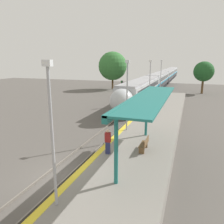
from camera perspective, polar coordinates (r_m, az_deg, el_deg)
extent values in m
plane|color=#56514C|center=(14.40, -13.94, -15.85)|extent=(120.00, 120.00, 0.00)
cube|color=slate|center=(14.74, -16.37, -14.96)|extent=(0.08, 90.00, 0.15)
cube|color=slate|center=(14.02, -11.40, -16.23)|extent=(0.08, 90.00, 0.15)
cube|color=black|center=(35.25, 7.52, 2.99)|extent=(2.52, 17.25, 0.86)
cube|color=#28282D|center=(35.10, 7.56, 4.41)|extent=(2.86, 18.75, 0.91)
cube|color=#198CBF|center=(35.01, 7.59, 5.39)|extent=(2.88, 18.75, 0.31)
cube|color=#B2B7BC|center=(34.90, 7.63, 6.76)|extent=(2.86, 18.75, 1.38)
cube|color=black|center=(34.91, 7.63, 6.65)|extent=(2.89, 17.25, 0.76)
cube|color=#9E9EA3|center=(34.82, 7.68, 8.13)|extent=(2.57, 18.75, 0.30)
cylinder|color=black|center=(28.89, 3.17, 0.38)|extent=(0.12, 0.89, 0.89)
cylinder|color=black|center=(28.53, 5.94, 0.15)|extent=(0.12, 0.89, 0.89)
cylinder|color=black|center=(30.96, 4.34, 1.24)|extent=(0.12, 0.89, 0.89)
cylinder|color=black|center=(30.62, 6.93, 1.04)|extent=(0.12, 0.89, 0.89)
cylinder|color=black|center=(39.97, 7.95, 3.91)|extent=(0.12, 0.89, 0.89)
cylinder|color=black|center=(39.71, 9.98, 3.77)|extent=(0.12, 0.89, 0.89)
cylinder|color=black|center=(42.10, 8.57, 4.37)|extent=(0.12, 0.89, 0.89)
cylinder|color=black|center=(41.85, 10.51, 4.24)|extent=(0.12, 0.89, 0.89)
ellipsoid|color=#B2B7BC|center=(25.03, 2.53, 2.86)|extent=(2.75, 3.06, 2.85)
ellipsoid|color=black|center=(24.59, 2.28, 3.78)|extent=(2.00, 1.79, 1.45)
sphere|color=#F9F4CC|center=(24.18, 1.70, -0.04)|extent=(0.24, 0.24, 0.24)
cube|color=black|center=(54.32, 11.96, 6.45)|extent=(2.52, 17.25, 0.86)
cube|color=#28282D|center=(54.22, 12.01, 7.38)|extent=(2.86, 18.75, 0.91)
cube|color=#198CBF|center=(54.17, 12.04, 8.02)|extent=(2.88, 18.75, 0.31)
cube|color=#B2B7BC|center=(54.10, 12.08, 8.91)|extent=(2.86, 18.75, 1.38)
cube|color=black|center=(54.10, 12.08, 8.83)|extent=(2.89, 17.25, 0.76)
cube|color=#9E9EA3|center=(54.04, 12.13, 9.79)|extent=(2.57, 18.75, 0.30)
cylinder|color=black|center=(47.67, 9.93, 5.36)|extent=(0.12, 0.89, 0.89)
cylinder|color=black|center=(47.45, 11.65, 5.25)|extent=(0.12, 0.89, 0.89)
cylinder|color=black|center=(49.82, 10.37, 5.68)|extent=(0.12, 0.89, 0.89)
cylinder|color=black|center=(49.61, 12.02, 5.58)|extent=(0.12, 0.89, 0.89)
cylinder|color=black|center=(59.08, 11.90, 6.79)|extent=(0.12, 0.89, 0.89)
cylinder|color=black|center=(58.90, 13.30, 6.70)|extent=(0.12, 0.89, 0.89)
cylinder|color=black|center=(61.25, 12.19, 7.00)|extent=(0.12, 0.89, 0.89)
cylinder|color=black|center=(61.08, 13.54, 6.92)|extent=(0.12, 0.89, 0.89)
cube|color=black|center=(73.64, 14.11, 8.09)|extent=(2.52, 17.25, 0.86)
cube|color=#28282D|center=(73.57, 14.15, 8.78)|extent=(2.86, 18.75, 0.91)
cube|color=#198CBF|center=(73.53, 14.18, 9.25)|extent=(2.88, 18.75, 0.31)
cube|color=#B2B7BC|center=(73.48, 14.21, 9.90)|extent=(2.86, 18.75, 1.38)
cube|color=black|center=(73.48, 14.21, 9.85)|extent=(2.89, 17.25, 0.76)
cube|color=#9E9EA3|center=(73.44, 14.25, 10.56)|extent=(2.57, 18.75, 0.30)
cylinder|color=black|center=(66.90, 12.86, 7.49)|extent=(0.12, 0.89, 0.89)
cylinder|color=black|center=(66.74, 14.10, 7.41)|extent=(0.12, 0.89, 0.89)
cylinder|color=black|center=(69.07, 13.09, 7.65)|extent=(0.12, 0.89, 0.89)
cylinder|color=black|center=(68.92, 14.29, 7.57)|extent=(0.12, 0.89, 0.89)
cylinder|color=black|center=(78.40, 13.93, 8.25)|extent=(0.12, 0.89, 0.89)
cylinder|color=black|center=(78.27, 14.99, 8.18)|extent=(0.12, 0.89, 0.89)
cylinder|color=black|center=(80.59, 14.10, 8.37)|extent=(0.12, 0.89, 0.89)
cylinder|color=black|center=(80.46, 15.13, 8.30)|extent=(0.12, 0.89, 0.89)
cube|color=black|center=(93.06, 15.37, 9.05)|extent=(2.52, 17.25, 0.86)
cube|color=#28282D|center=(93.01, 15.40, 9.59)|extent=(2.86, 18.75, 0.91)
cube|color=#198CBF|center=(92.97, 15.43, 9.96)|extent=(2.88, 18.75, 0.31)
cube|color=#B2B7BC|center=(92.93, 15.46, 10.48)|extent=(2.86, 18.75, 1.38)
cube|color=black|center=(92.94, 15.46, 10.44)|extent=(2.89, 17.25, 0.76)
cube|color=#9E9EA3|center=(92.90, 15.49, 10.99)|extent=(2.57, 18.75, 0.30)
cylinder|color=black|center=(86.27, 14.50, 8.65)|extent=(0.12, 0.89, 0.89)
cylinder|color=black|center=(86.15, 15.46, 8.59)|extent=(0.12, 0.89, 0.89)
cylinder|color=black|center=(88.45, 14.64, 8.75)|extent=(0.12, 0.89, 0.89)
cylinder|color=black|center=(88.33, 15.58, 8.69)|extent=(0.12, 0.89, 0.89)
cylinder|color=black|center=(97.82, 15.17, 9.13)|extent=(0.12, 0.89, 0.89)
cylinder|color=black|center=(97.71, 16.02, 9.07)|extent=(0.12, 0.89, 0.89)
cylinder|color=black|center=(100.01, 15.28, 9.20)|extent=(0.12, 0.89, 0.89)
cylinder|color=black|center=(99.90, 16.11, 9.15)|extent=(0.12, 0.89, 0.89)
cube|color=gray|center=(12.57, 2.68, -17.47)|extent=(4.88, 64.00, 0.99)
cube|color=yellow|center=(13.06, -7.00, -13.78)|extent=(0.40, 64.00, 0.01)
cube|color=brown|center=(14.55, 7.73, -9.96)|extent=(0.36, 0.06, 0.42)
cube|color=brown|center=(15.57, 8.60, -8.40)|extent=(0.36, 0.06, 0.42)
cube|color=brown|center=(14.97, 8.21, -8.36)|extent=(0.44, 1.49, 0.03)
cube|color=brown|center=(14.85, 9.00, -7.59)|extent=(0.04, 1.49, 0.44)
cube|color=navy|center=(14.36, -1.09, -9.32)|extent=(0.28, 0.20, 0.81)
cube|color=maroon|center=(14.10, -1.11, -6.60)|extent=(0.36, 0.22, 0.64)
sphere|color=beige|center=(13.96, -1.12, -4.95)|extent=(0.22, 0.22, 0.22)
cylinder|color=#59595E|center=(33.27, 2.55, 4.19)|extent=(0.14, 0.14, 3.25)
cube|color=black|center=(33.01, 2.59, 7.58)|extent=(0.28, 0.20, 0.70)
sphere|color=#1ED833|center=(32.89, 2.53, 7.85)|extent=(0.14, 0.14, 0.14)
sphere|color=#330A0A|center=(32.92, 2.53, 7.27)|extent=(0.14, 0.14, 0.14)
cylinder|color=#9E9EA3|center=(8.96, -15.29, -7.24)|extent=(0.12, 0.12, 5.73)
cube|color=silver|center=(8.42, -16.56, 12.16)|extent=(0.36, 0.20, 0.24)
cylinder|color=#9E9EA3|center=(18.49, 3.94, 3.76)|extent=(0.12, 0.12, 5.73)
cube|color=silver|center=(18.23, 4.10, 13.04)|extent=(0.36, 0.20, 0.24)
cylinder|color=#9E9EA3|center=(28.87, 9.81, 7.07)|extent=(0.12, 0.12, 5.73)
cube|color=silver|center=(28.71, 10.05, 12.99)|extent=(0.36, 0.20, 0.24)
cylinder|color=#9E9EA3|center=(39.44, 12.58, 8.59)|extent=(0.12, 0.12, 5.73)
cube|color=silver|center=(39.32, 12.81, 12.92)|extent=(0.36, 0.20, 0.24)
cylinder|color=#1E6B66|center=(10.59, 1.08, -9.85)|extent=(0.20, 0.20, 3.54)
cylinder|color=#1E6B66|center=(17.58, 8.98, -0.52)|extent=(0.20, 0.20, 3.54)
cube|color=#1E6B66|center=(13.57, 6.23, 3.52)|extent=(0.24, 10.57, 0.36)
cube|color=#1E6B66|center=(13.37, 10.00, 3.77)|extent=(2.00, 10.57, 0.10)
cylinder|color=brown|center=(53.66, 0.15, 7.50)|extent=(0.44, 0.44, 2.86)
sphere|color=#337033|center=(53.39, 0.15, 11.93)|extent=(6.78, 6.78, 6.78)
cylinder|color=brown|center=(50.24, 22.52, 6.15)|extent=(0.44, 0.44, 2.99)
sphere|color=#1E5123|center=(49.99, 22.85, 9.73)|extent=(4.15, 4.15, 4.15)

